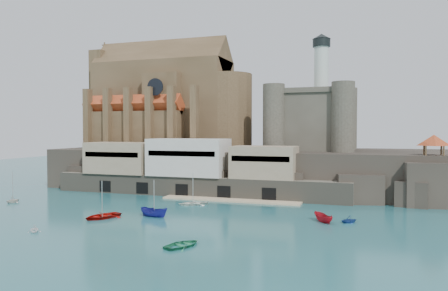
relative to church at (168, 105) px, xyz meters
name	(u,v)px	position (x,y,z in m)	size (l,w,h in m)	color
ground	(188,216)	(24.13, -41.85, -22.13)	(300.00, 300.00, 0.00)	#1B535A
promontory	(248,169)	(23.94, -2.48, -17.20)	(100.00, 36.00, 10.00)	black
quay	(187,169)	(13.94, -18.78, -16.06)	(70.00, 12.00, 13.05)	#6A6455
church	(168,105)	(0.00, 0.00, 0.00)	(47.00, 25.93, 30.51)	#4E3A24
castle_keep	(312,117)	(40.21, -0.78, -3.81)	(21.20, 21.20, 29.30)	#423F34
rock_outcrop	(433,185)	(66.13, -16.01, -18.11)	(14.50, 10.50, 8.70)	black
pavilion	(434,142)	(66.13, -15.85, -9.40)	(6.40, 6.40, 5.40)	#4E3A24
boat_0	(102,218)	(11.00, -48.26, -22.13)	(4.74, 1.37, 6.63)	#AD0D07
boat_1	(34,232)	(7.46, -60.17, -22.13)	(2.30, 1.40, 2.66)	white
boat_2	(154,217)	(18.85, -44.38, -22.13)	(2.02, 2.07, 5.37)	navy
boat_3	(183,246)	(31.47, -60.51, -22.13)	(3.89, 1.13, 5.45)	#258056
boat_4	(13,203)	(-15.87, -40.54, -22.13)	(2.80, 1.71, 3.24)	silver
boat_5	(323,222)	(47.00, -39.38, -22.13)	(1.73, 1.78, 4.61)	#AD111E
boat_6	(193,205)	(20.48, -30.94, -22.13)	(4.14, 1.20, 5.80)	white
boat_7	(349,223)	(51.04, -38.58, -22.13)	(2.57, 1.57, 2.98)	navy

